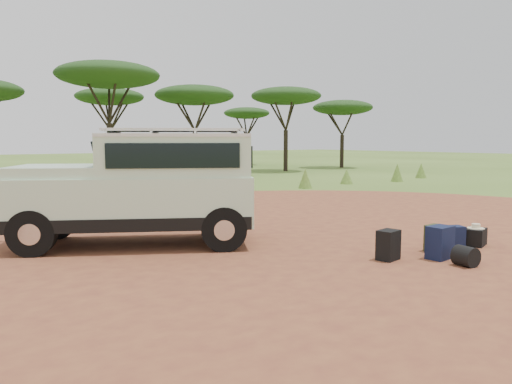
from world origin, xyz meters
TOP-DOWN VIEW (x-y plane):
  - ground at (0.00, 0.00)m, footprint 140.00×140.00m
  - dirt_clearing at (0.00, 0.00)m, footprint 23.00×23.00m
  - grass_fringe at (0.12, 8.67)m, footprint 36.60×1.60m
  - acacia_treeline at (0.75, 19.81)m, footprint 46.70×13.20m
  - safari_vehicle at (-1.39, 1.96)m, footprint 4.94×3.93m
  - backpack_black at (1.42, -1.81)m, footprint 0.43×0.35m
  - backpack_navy at (2.20, -2.30)m, footprint 0.46×0.34m
  - backpack_olive at (2.66, -1.90)m, footprint 0.38×0.29m
  - duffel_navy at (3.31, -1.89)m, footprint 0.45×0.40m
  - hard_case at (3.76, -2.08)m, footprint 0.56×0.47m
  - stuff_sack at (2.09, -2.85)m, footprint 0.38×0.38m
  - safari_hat at (3.76, -2.08)m, footprint 0.32×0.32m

SIDE VIEW (x-z plane):
  - ground at x=0.00m, z-range 0.00..0.00m
  - dirt_clearing at x=0.00m, z-range 0.00..0.01m
  - stuff_sack at x=2.09m, z-range 0.00..0.34m
  - hard_case at x=3.76m, z-range 0.00..0.34m
  - duffel_navy at x=3.31m, z-range 0.00..0.41m
  - backpack_olive at x=2.66m, z-range 0.00..0.50m
  - backpack_black at x=1.42m, z-range 0.00..0.53m
  - backpack_navy at x=2.20m, z-range 0.00..0.58m
  - safari_hat at x=3.76m, z-range 0.33..0.42m
  - grass_fringe at x=0.12m, z-range -0.05..0.85m
  - safari_vehicle at x=-1.39m, z-range -0.04..2.24m
  - acacia_treeline at x=0.75m, z-range 1.74..8.00m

